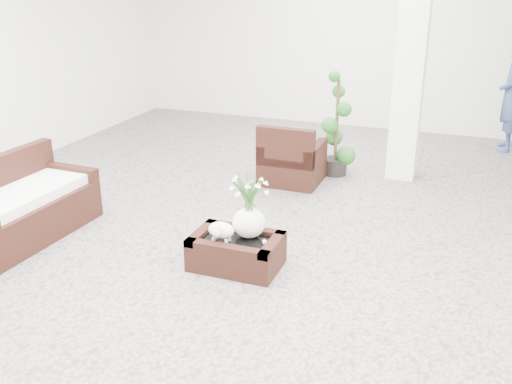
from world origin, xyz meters
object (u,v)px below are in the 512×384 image
(topiary, at_px, (337,125))
(armchair, at_px, (292,153))
(coffee_table, at_px, (236,253))
(loveseat, at_px, (23,199))

(topiary, bearing_deg, armchair, -132.42)
(armchair, bearing_deg, topiary, -132.04)
(armchair, height_order, topiary, topiary)
(coffee_table, bearing_deg, armchair, 95.20)
(coffee_table, height_order, topiary, topiary)
(coffee_table, relative_size, armchair, 1.03)
(armchair, xyz_separation_m, topiary, (0.50, 0.55, 0.32))
(armchair, relative_size, loveseat, 0.51)
(topiary, bearing_deg, loveseat, -129.45)
(loveseat, height_order, topiary, topiary)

